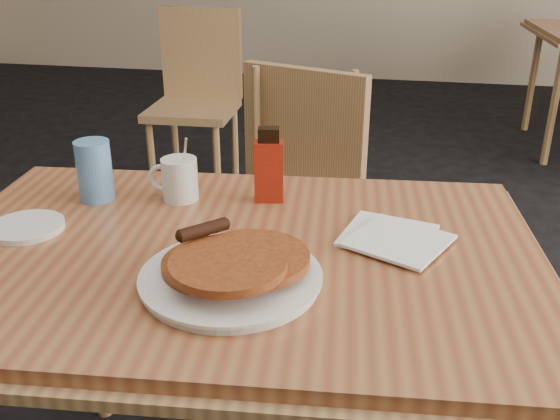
# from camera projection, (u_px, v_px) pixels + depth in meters

# --- Properties ---
(main_table) EXTENTS (1.25, 0.90, 0.75)m
(main_table) POSITION_uv_depth(u_px,v_px,m) (234.00, 268.00, 1.18)
(main_table) COLOR #975E35
(main_table) RESTS_ON floor
(chair_main_far) EXTENTS (0.54, 0.55, 0.92)m
(chair_main_far) POSITION_uv_depth(u_px,v_px,m) (298.00, 196.00, 1.90)
(chair_main_far) COLOR #AA8650
(chair_main_far) RESTS_ON floor
(chair_wall_extra) EXTENTS (0.44, 0.44, 0.94)m
(chair_wall_extra) POSITION_uv_depth(u_px,v_px,m) (197.00, 85.00, 3.21)
(chair_wall_extra) COLOR #AA8650
(chair_wall_extra) RESTS_ON floor
(pancake_plate) EXTENTS (0.31, 0.31, 0.09)m
(pancake_plate) POSITION_uv_depth(u_px,v_px,m) (231.00, 270.00, 1.04)
(pancake_plate) COLOR silver
(pancake_plate) RESTS_ON main_table
(coffee_mug) EXTENTS (0.11, 0.08, 0.15)m
(coffee_mug) POSITION_uv_depth(u_px,v_px,m) (179.00, 178.00, 1.36)
(coffee_mug) COLOR silver
(coffee_mug) RESTS_ON main_table
(syrup_bottle) EXTENTS (0.07, 0.05, 0.16)m
(syrup_bottle) POSITION_uv_depth(u_px,v_px,m) (269.00, 167.00, 1.34)
(syrup_bottle) COLOR maroon
(syrup_bottle) RESTS_ON main_table
(napkin_stack) EXTENTS (0.23, 0.24, 0.01)m
(napkin_stack) POSITION_uv_depth(u_px,v_px,m) (393.00, 238.00, 1.19)
(napkin_stack) COLOR white
(napkin_stack) RESTS_ON main_table
(blue_tumbler) EXTENTS (0.09, 0.09, 0.13)m
(blue_tumbler) POSITION_uv_depth(u_px,v_px,m) (95.00, 171.00, 1.35)
(blue_tumbler) COLOR #5488C6
(blue_tumbler) RESTS_ON main_table
(side_saucer) EXTENTS (0.16, 0.16, 0.01)m
(side_saucer) POSITION_uv_depth(u_px,v_px,m) (27.00, 227.00, 1.23)
(side_saucer) COLOR silver
(side_saucer) RESTS_ON main_table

